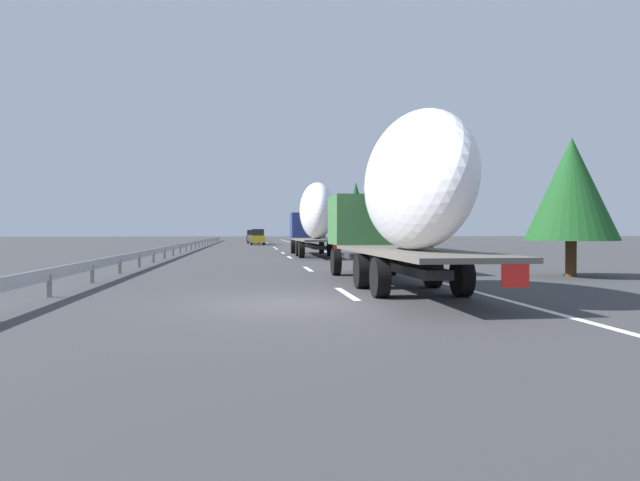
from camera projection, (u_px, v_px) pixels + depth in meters
name	position (u px, v px, depth m)	size (l,w,h in m)	color
ground_plane	(258.00, 249.00, 53.09)	(260.00, 260.00, 0.00)	#38383A
lane_stripe_0	(347.00, 294.00, 15.61)	(3.20, 0.20, 0.01)	white
lane_stripe_1	(308.00, 269.00, 25.72)	(3.20, 0.20, 0.01)	white
lane_stripe_2	(290.00, 257.00, 37.36)	(3.20, 0.20, 0.01)	white
lane_stripe_3	(283.00, 253.00, 44.56)	(3.20, 0.20, 0.01)	white
lane_stripe_4	(277.00, 249.00, 54.37)	(3.20, 0.20, 0.01)	white
lane_stripe_5	(274.00, 248.00, 59.06)	(3.20, 0.20, 0.01)	white
lane_stripe_6	(268.00, 243.00, 80.09)	(3.20, 0.20, 0.01)	white
lane_stripe_7	(267.00, 243.00, 83.88)	(3.20, 0.20, 0.01)	white
edge_line_right	(311.00, 248.00, 58.73)	(110.00, 0.20, 0.01)	white
truck_lead	(315.00, 217.00, 38.76)	(13.03, 2.55, 4.91)	navy
truck_trailing	(402.00, 196.00, 16.69)	(14.00, 2.55, 4.92)	#387038
car_yellow_coupe	(258.00, 237.00, 70.51)	(4.44, 1.72, 1.96)	gold
car_red_compact	(252.00, 236.00, 93.64)	(4.36, 1.89, 1.87)	red
car_silver_hatch	(254.00, 237.00, 78.98)	(4.31, 1.74, 1.86)	#ADB2B7
road_sign	(321.00, 226.00, 60.24)	(0.10, 0.90, 3.25)	gray
tree_0	(571.00, 189.00, 21.40)	(3.41, 3.41, 5.24)	#472D19
tree_1	(356.00, 206.00, 56.33)	(2.63, 2.63, 6.58)	#472D19
tree_2	(376.00, 204.00, 55.49)	(2.69, 2.69, 6.84)	#472D19
tree_3	(432.00, 205.00, 43.85)	(2.65, 2.65, 6.12)	#472D19
tree_4	(341.00, 216.00, 84.92)	(3.68, 3.68, 6.67)	#472D19
tree_5	(396.00, 201.00, 42.55)	(3.57, 3.57, 6.01)	#472D19
guardrail_median	(195.00, 243.00, 55.30)	(94.00, 0.10, 0.76)	#9EA0A5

